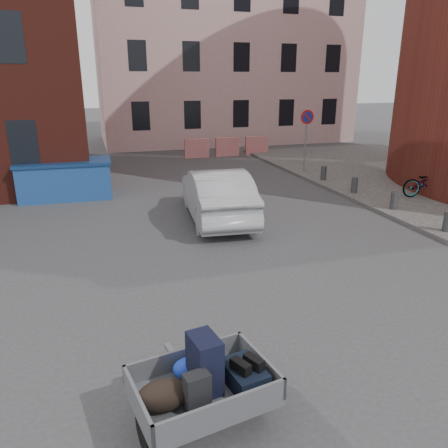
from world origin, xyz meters
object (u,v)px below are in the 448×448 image
object	(u,v)px
dumpster	(66,179)
silver_car	(217,194)
bicycle	(428,182)
trailer	(202,385)

from	to	relation	value
dumpster	silver_car	distance (m)	5.88
dumpster	silver_car	size ratio (longest dim) A/B	0.69
silver_car	bicycle	world-z (taller)	silver_car
dumpster	silver_car	world-z (taller)	silver_car
dumpster	bicycle	bearing A→B (deg)	-16.64
trailer	silver_car	world-z (taller)	silver_car
trailer	silver_car	distance (m)	8.32
bicycle	trailer	bearing A→B (deg)	135.88
trailer	bicycle	bearing A→B (deg)	28.02
trailer	dumpster	xyz separation A→B (m)	(-1.90, 11.85, 0.06)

